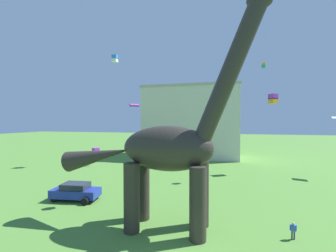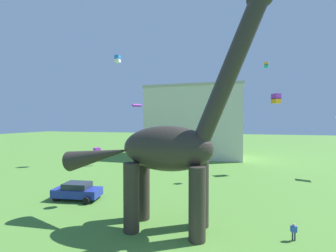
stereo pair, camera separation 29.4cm
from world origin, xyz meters
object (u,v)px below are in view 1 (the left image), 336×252
Objects in this scene: parked_sedan_left at (76,191)px; person_near_flyer at (293,229)px; kite_mid_right at (264,66)px; dinosaur_sculpture at (166,148)px; kite_drifting at (273,99)px; kite_high_right at (134,105)px; kite_mid_center at (96,152)px; kite_mid_left at (115,59)px.

person_near_flyer is at bearing -16.22° from parked_sedan_left.
dinosaur_sculpture is at bearing -117.35° from kite_mid_right.
kite_high_right is (-21.33, 0.77, -0.51)m from kite_drifting.
dinosaur_sculpture is 20.43m from kite_mid_right.
kite_mid_center is 0.40× the size of kite_high_right.
kite_mid_left is 1.73× the size of kite_mid_right.
parked_sedan_left is 27.47m from kite_drifting.
parked_sedan_left is at bearing -154.82° from person_near_flyer.
person_near_flyer is 1.56× the size of kite_mid_center.
parked_sedan_left is 2.65× the size of kite_high_right.
kite_drifting reaches higher than person_near_flyer.
kite_drifting reaches higher than parked_sedan_left.
parked_sedan_left is 17.36m from person_near_flyer.
kite_mid_right is at bearing 121.52° from person_near_flyer.
kite_high_right is at bearing 167.06° from person_near_flyer.
kite_drifting is at bearing 116.63° from person_near_flyer.
kite_mid_left is 1.74× the size of kite_mid_center.
dinosaur_sculpture is 12.75× the size of kite_mid_left.
kite_mid_left is (-22.12, 19.79, 17.07)m from person_near_flyer.
kite_mid_left is at bearing 172.08° from person_near_flyer.
kite_mid_center is at bearing -138.49° from kite_mid_right.
person_near_flyer is 0.90× the size of kite_mid_left.
person_near_flyer is at bearing -41.82° from kite_mid_left.
kite_mid_left reaches higher than dinosaur_sculpture.
kite_mid_center is (7.34, -17.63, -13.16)m from kite_mid_left.
kite_drifting is 25.01m from kite_mid_center.
kite_mid_center reaches higher than parked_sedan_left.
kite_high_right reaches higher than parked_sedan_left.
dinosaur_sculpture is 22.92m from kite_drifting.
kite_mid_left is at bearing 170.12° from kite_mid_right.
dinosaur_sculpture reaches higher than kite_mid_right.
kite_drifting is at bearing -1.04° from kite_mid_left.
kite_mid_right reaches higher than person_near_flyer.
kite_mid_right reaches higher than kite_mid_center.
kite_mid_center reaches higher than person_near_flyer.
kite_mid_left reaches higher than kite_high_right.
person_near_flyer is at bearing 11.73° from dinosaur_sculpture.
kite_mid_center is 22.76m from kite_mid_right.
parked_sedan_left is (-9.35, 3.17, -4.56)m from dinosaur_sculpture.
kite_mid_center is (-14.77, 2.16, 3.91)m from person_near_flyer.
kite_mid_center is (-17.24, -17.18, -5.77)m from kite_drifting.
kite_mid_center is 1.00× the size of kite_mid_right.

